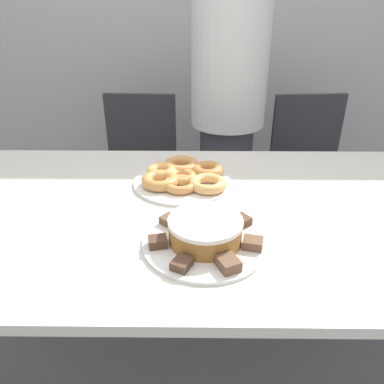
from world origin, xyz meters
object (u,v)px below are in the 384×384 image
object	(u,v)px
office_chair_left	(139,182)
frosted_cake	(205,230)
office_chair_right	(309,183)
plate_donuts	(182,182)
plate_cake	(205,242)
person_standing	(228,113)

from	to	relation	value
office_chair_left	frosted_cake	xyz separation A→B (m)	(0.35, -1.08, 0.39)
office_chair_right	plate_donuts	size ratio (longest dim) A/B	2.55
plate_cake	office_chair_right	bearing A→B (deg)	60.28
office_chair_left	office_chair_right	size ratio (longest dim) A/B	1.00
person_standing	frosted_cake	size ratio (longest dim) A/B	7.92
plate_cake	frosted_cake	world-z (taller)	frosted_cake
office_chair_left	plate_cake	size ratio (longest dim) A/B	2.60
person_standing	plate_donuts	size ratio (longest dim) A/B	4.57
person_standing	plate_donuts	xyz separation A→B (m)	(-0.21, -0.70, -0.05)
office_chair_right	plate_cake	xyz separation A→B (m)	(-0.62, -1.08, 0.36)
person_standing	office_chair_right	size ratio (longest dim) A/B	1.79
person_standing	frosted_cake	world-z (taller)	person_standing
plate_cake	plate_donuts	size ratio (longest dim) A/B	0.98
person_standing	frosted_cake	xyz separation A→B (m)	(-0.14, -1.06, -0.01)
office_chair_left	frosted_cake	distance (m)	1.20
plate_cake	office_chair_left	bearing A→B (deg)	107.71
office_chair_right	frosted_cake	world-z (taller)	office_chair_right
person_standing	office_chair_left	world-z (taller)	person_standing
plate_cake	person_standing	bearing A→B (deg)	82.65
office_chair_right	office_chair_left	bearing A→B (deg)	175.15
office_chair_left	office_chair_right	bearing A→B (deg)	2.83
person_standing	plate_cake	size ratio (longest dim) A/B	4.65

